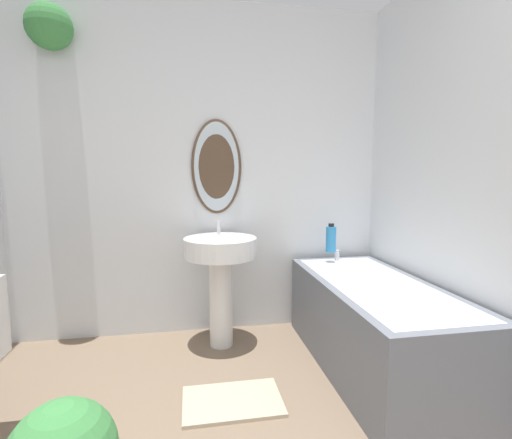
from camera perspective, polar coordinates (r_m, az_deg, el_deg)
The scene contains 6 objects.
wall_back at distance 2.78m, azimuth -9.46°, elevation 8.31°, with size 2.80×0.29×2.40m.
wall_right at distance 2.08m, azimuth 34.55°, elevation 6.28°, with size 0.06×2.65×2.40m.
pedestal_sink at distance 2.55m, azimuth -5.47°, elevation -7.08°, with size 0.49×0.49×0.86m.
bathtub at distance 2.44m, azimuth 17.79°, elevation -15.04°, with size 0.64×1.42×0.61m.
shampoo_bottle at distance 2.79m, azimuth 11.45°, elevation -2.91°, with size 0.08×0.08×0.21m.
bath_mat at distance 2.14m, azimuth -3.64°, elevation -26.14°, with size 0.51×0.33×0.02m.
Camera 1 is at (-0.09, -0.22, 1.18)m, focal length 26.00 mm.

